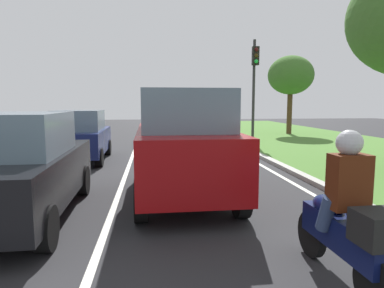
# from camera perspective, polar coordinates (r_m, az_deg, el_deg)

# --- Properties ---
(ground_plane) EXTENTS (60.00, 60.00, 0.00)m
(ground_plane) POSITION_cam_1_polar(r_m,az_deg,el_deg) (12.74, -6.98, -2.27)
(ground_plane) COLOR #262628
(lane_line_center) EXTENTS (0.12, 32.00, 0.01)m
(lane_line_center) POSITION_cam_1_polar(r_m,az_deg,el_deg) (12.77, -10.13, -2.30)
(lane_line_center) COLOR silver
(lane_line_center) RESTS_ON ground
(lane_line_right_edge) EXTENTS (0.12, 32.00, 0.01)m
(lane_line_right_edge) POSITION_cam_1_polar(r_m,az_deg,el_deg) (13.23, 8.82, -1.95)
(lane_line_right_edge) COLOR silver
(lane_line_right_edge) RESTS_ON ground
(grass_verge_right) EXTENTS (9.00, 48.00, 0.06)m
(grass_verge_right) POSITION_cam_1_polar(r_m,az_deg,el_deg) (15.28, 26.82, -1.33)
(grass_verge_right) COLOR #47752D
(grass_verge_right) RESTS_ON ground
(curb_right) EXTENTS (0.24, 48.00, 0.12)m
(curb_right) POSITION_cam_1_polar(r_m,az_deg,el_deg) (13.36, 10.89, -1.66)
(curb_right) COLOR #9E9B93
(curb_right) RESTS_ON ground
(car_suv_ahead) EXTENTS (2.00, 4.52, 2.28)m
(car_suv_ahead) POSITION_cam_1_polar(r_m,az_deg,el_deg) (7.23, -1.51, 0.11)
(car_suv_ahead) COLOR maroon
(car_suv_ahead) RESTS_ON ground
(car_sedan_left_lane) EXTENTS (1.93, 4.34, 1.86)m
(car_sedan_left_lane) POSITION_cam_1_polar(r_m,az_deg,el_deg) (6.56, -27.29, -3.53)
(car_sedan_left_lane) COLOR black
(car_sedan_left_lane) RESTS_ON ground
(car_hatchback_far) EXTENTS (1.79, 3.73, 1.78)m
(car_hatchback_far) POSITION_cam_1_polar(r_m,az_deg,el_deg) (12.36, -18.23, 1.27)
(car_hatchback_far) COLOR navy
(car_hatchback_far) RESTS_ON ground
(motorcycle) EXTENTS (0.41, 1.90, 1.01)m
(motorcycle) POSITION_cam_1_polar(r_m,az_deg,el_deg) (4.17, 24.67, -14.08)
(motorcycle) COLOR #0C143F
(motorcycle) RESTS_ON ground
(rider_person) EXTENTS (0.51, 0.41, 1.16)m
(rider_person) POSITION_cam_1_polar(r_m,az_deg,el_deg) (4.04, 24.72, -5.60)
(rider_person) COLOR #4C1E0C
(rider_person) RESTS_ON ground
(traffic_light_near_right) EXTENTS (0.32, 0.50, 5.15)m
(traffic_light_near_right) POSITION_cam_1_polar(r_m,az_deg,el_deg) (17.42, 10.51, 11.39)
(traffic_light_near_right) COLOR #2D2D2D
(traffic_light_near_right) RESTS_ON ground
(tree_roadside_far) EXTENTS (2.86, 2.86, 5.00)m
(tree_roadside_far) POSITION_cam_1_polar(r_m,az_deg,el_deg) (22.70, 16.32, 11.01)
(tree_roadside_far) COLOR #4C331E
(tree_roadside_far) RESTS_ON ground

